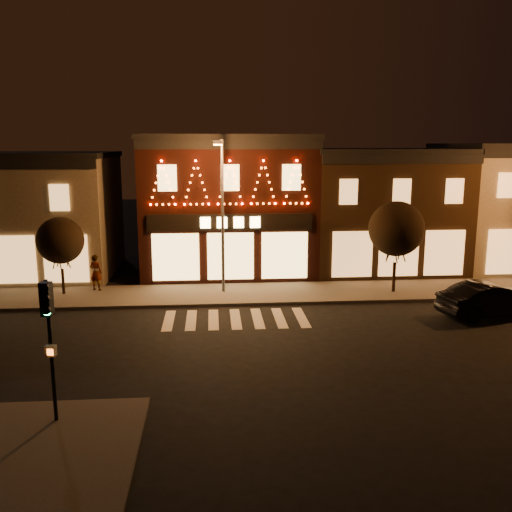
{
  "coord_description": "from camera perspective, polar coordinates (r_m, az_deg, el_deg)",
  "views": [
    {
      "loc": [
        -1.01,
        -20.05,
        7.81
      ],
      "look_at": [
        0.93,
        4.0,
        2.9
      ],
      "focal_mm": 38.97,
      "sensor_mm": 36.0,
      "label": 1
    }
  ],
  "objects": [
    {
      "name": "building_pulp",
      "position": [
        34.24,
        -2.9,
        5.37
      ],
      "size": [
        10.2,
        8.34,
        8.3
      ],
      "color": "black",
      "rests_on": "ground"
    },
    {
      "name": "building_left",
      "position": [
        36.33,
        -23.9,
        3.96
      ],
      "size": [
        12.2,
        8.28,
        7.3
      ],
      "color": "#685F4A",
      "rests_on": "ground"
    },
    {
      "name": "sidewalk_far",
      "position": [
        29.26,
        1.47,
        -3.84
      ],
      "size": [
        44.0,
        4.0,
        0.15
      ],
      "primitive_type": "cube",
      "color": "#47423D",
      "rests_on": "ground"
    },
    {
      "name": "ground",
      "position": [
        21.54,
        -1.63,
        -9.76
      ],
      "size": [
        120.0,
        120.0,
        0.0
      ],
      "primitive_type": "plane",
      "color": "black",
      "rests_on": "ground"
    },
    {
      "name": "pedestrian",
      "position": [
        30.55,
        -16.11,
        -1.63
      ],
      "size": [
        0.83,
        0.71,
        1.92
      ],
      "primitive_type": "imported",
      "rotation": [
        0.0,
        0.0,
        2.72
      ],
      "color": "gray",
      "rests_on": "sidewalk_far"
    },
    {
      "name": "traffic_signal_near",
      "position": [
        16.1,
        -20.52,
        -6.55
      ],
      "size": [
        0.33,
        0.43,
        4.07
      ],
      "rotation": [
        0.0,
        0.0,
        -0.21
      ],
      "color": "black",
      "rests_on": "sidewalk_near"
    },
    {
      "name": "tree_right",
      "position": [
        29.53,
        14.21,
        2.72
      ],
      "size": [
        2.85,
        2.85,
        4.76
      ],
      "rotation": [
        0.0,
        0.0,
        -0.16
      ],
      "color": "black",
      "rests_on": "sidewalk_far"
    },
    {
      "name": "dark_sedan",
      "position": [
        27.66,
        22.87,
        -4.14
      ],
      "size": [
        5.03,
        2.66,
        1.58
      ],
      "primitive_type": "imported",
      "rotation": [
        0.0,
        0.0,
        1.79
      ],
      "color": "black",
      "rests_on": "ground"
    },
    {
      "name": "streetlamp_mid",
      "position": [
        28.34,
        -3.52,
        5.29
      ],
      "size": [
        0.56,
        1.8,
        7.85
      ],
      "rotation": [
        0.0,
        0.0,
        0.14
      ],
      "color": "#59595E",
      "rests_on": "sidewalk_far"
    },
    {
      "name": "tree_left",
      "position": [
        30.0,
        -19.46,
        1.51
      ],
      "size": [
        2.39,
        2.39,
        4.0
      ],
      "rotation": [
        0.0,
        0.0,
        0.12
      ],
      "color": "black",
      "rests_on": "sidewalk_far"
    },
    {
      "name": "building_right_a",
      "position": [
        35.86,
        12.51,
        4.74
      ],
      "size": [
        9.2,
        8.28,
        7.5
      ],
      "color": "#382413",
      "rests_on": "ground"
    }
  ]
}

